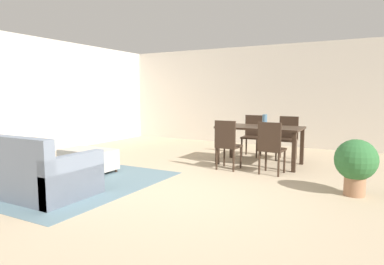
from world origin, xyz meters
TOP-DOWN VIEW (x-y plane):
  - ground_plane at (0.00, 0.00)m, footprint 10.80×10.80m
  - wall_back at (0.00, 5.00)m, footprint 9.00×0.12m
  - wall_left at (-4.50, 0.50)m, footprint 0.12×11.00m
  - area_rug at (-2.03, -0.39)m, footprint 3.00×2.80m
  - couch at (-2.04, -1.09)m, footprint 2.27×0.97m
  - ottoman_table at (-2.03, 0.25)m, footprint 0.95×0.58m
  - dining_table at (0.45, 2.39)m, footprint 1.61×0.88m
  - dining_chair_near_left at (0.07, 1.61)m, footprint 0.41×0.41m
  - dining_chair_near_right at (0.88, 1.63)m, footprint 0.42×0.42m
  - dining_chair_far_left at (0.03, 3.23)m, footprint 0.42×0.42m
  - dining_chair_far_right at (0.82, 3.18)m, footprint 0.41×0.41m
  - vase_centerpiece at (0.55, 2.37)m, footprint 0.09×0.09m
  - potted_plant at (2.24, 0.99)m, footprint 0.57×0.57m

SIDE VIEW (x-z plane):
  - ground_plane at x=0.00m, z-range 0.00..0.00m
  - area_rug at x=-2.03m, z-range 0.00..0.01m
  - ottoman_table at x=-2.03m, z-range 0.03..0.45m
  - couch at x=-2.04m, z-range -0.14..0.72m
  - potted_plant at x=2.24m, z-range 0.07..0.86m
  - dining_chair_near_left at x=0.07m, z-range 0.06..0.98m
  - dining_chair_near_right at x=0.88m, z-range 0.06..0.98m
  - dining_chair_far_left at x=0.03m, z-range 0.06..0.98m
  - dining_chair_far_right at x=0.82m, z-range 0.06..0.98m
  - dining_table at x=0.45m, z-range 0.28..1.04m
  - vase_centerpiece at x=0.55m, z-range 0.76..1.00m
  - wall_back at x=0.00m, z-range 0.00..2.70m
  - wall_left at x=-4.50m, z-range 0.00..2.70m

